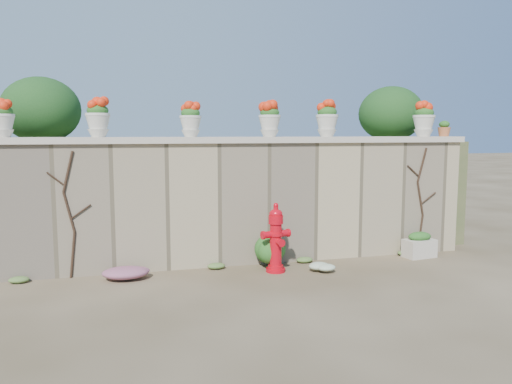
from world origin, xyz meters
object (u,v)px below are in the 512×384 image
object	(u,v)px
fire_hydrant	(276,238)
terracotta_pot	(444,129)
planter_box	(419,245)
urn_pot_0	(2,119)

from	to	relation	value
fire_hydrant	terracotta_pot	xyz separation A→B (m)	(3.43, 0.69, 1.68)
fire_hydrant	planter_box	bearing A→B (deg)	-6.92
fire_hydrant	planter_box	distance (m)	2.73
fire_hydrant	urn_pot_0	bearing A→B (deg)	158.27
fire_hydrant	urn_pot_0	xyz separation A→B (m)	(-3.93, 0.69, 1.82)
terracotta_pot	planter_box	bearing A→B (deg)	-147.69
planter_box	terracotta_pot	xyz separation A→B (m)	(0.72, 0.46, 2.02)
urn_pot_0	terracotta_pot	bearing A→B (deg)	-0.00
planter_box	urn_pot_0	xyz separation A→B (m)	(-6.63, 0.46, 2.16)
fire_hydrant	terracotta_pot	world-z (taller)	terracotta_pot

